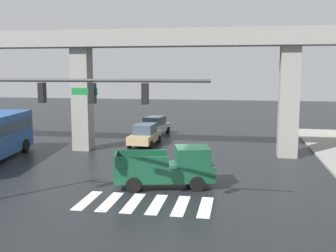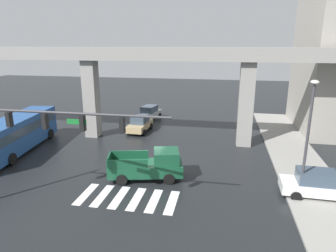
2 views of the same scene
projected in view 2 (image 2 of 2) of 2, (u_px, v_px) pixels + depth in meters
The scene contains 11 objects.
ground_plane at pixel (148, 167), 22.62m from camera, with size 120.00×120.00×0.00m, color black.
crosswalk_stripes at pixel (128, 198), 18.10m from camera, with size 6.05×2.80×0.01m.
elevated_overpass at pixel (165, 62), 27.06m from camera, with size 49.50×2.15×8.86m.
sidewalk_east at pixel (301, 168), 22.40m from camera, with size 4.00×36.00×0.15m, color gray.
pickup_truck at pixel (150, 166), 20.49m from camera, with size 5.40×3.02×2.08m.
city_bus at pixel (16, 133), 25.58m from camera, with size 3.87×11.03×2.99m.
sedan_silver at pixel (149, 113), 36.83m from camera, with size 2.52×4.55×1.72m.
sedan_tan at pixel (140, 124), 31.83m from camera, with size 2.10×4.37×1.72m.
sedan_white at pixel (317, 184), 18.05m from camera, with size 4.34×2.05×1.72m.
traffic_signal_mast at pixel (44, 129), 16.14m from camera, with size 10.89×0.32×6.20m.
street_lamp_near_corner at pixel (309, 127), 16.80m from camera, with size 0.44×0.70×7.24m.
Camera 2 is at (5.48, -20.28, 9.12)m, focal length 31.54 mm.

